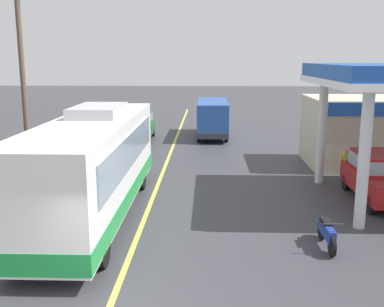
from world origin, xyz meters
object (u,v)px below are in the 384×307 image
coach_bus_main (94,167)px  pedestrian_near_pump (347,164)px  car_at_pump (378,174)px  car_trailing_behind_bus (139,124)px  minibus_opposing_lane (212,115)px  motorcycle_parked_forecourt (327,232)px

coach_bus_main → pedestrian_near_pump: bearing=23.0°
coach_bus_main → car_at_pump: (10.28, 2.10, -0.71)m
coach_bus_main → car_trailing_behind_bus: 14.89m
car_at_pump → minibus_opposing_lane: (-6.13, 14.12, 0.46)m
car_at_pump → car_trailing_behind_bus: (-10.97, 12.76, 0.00)m
pedestrian_near_pump → car_at_pump: bearing=-73.9°
pedestrian_near_pump → coach_bus_main: bearing=-157.0°
coach_bus_main → car_trailing_behind_bus: size_ratio=2.63×
minibus_opposing_lane → motorcycle_parked_forecourt: (3.10, -18.63, -1.03)m
minibus_opposing_lane → car_trailing_behind_bus: minibus_opposing_lane is taller
motorcycle_parked_forecourt → pedestrian_near_pump: bearing=69.5°
minibus_opposing_lane → car_trailing_behind_bus: bearing=-164.4°
car_trailing_behind_bus → minibus_opposing_lane: bearing=15.6°
car_at_pump → pedestrian_near_pump: bearing=106.1°
coach_bus_main → motorcycle_parked_forecourt: coach_bus_main is taller
car_at_pump → pedestrian_near_pump: 2.11m
car_at_pump → pedestrian_near_pump: car_at_pump is taller
car_at_pump → motorcycle_parked_forecourt: 5.46m
coach_bus_main → minibus_opposing_lane: bearing=75.6°
car_trailing_behind_bus → car_at_pump: bearing=-49.3°
minibus_opposing_lane → pedestrian_near_pump: minibus_opposing_lane is taller
minibus_opposing_lane → pedestrian_near_pump: bearing=-65.4°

